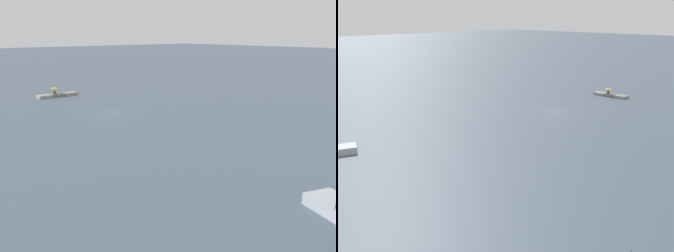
% 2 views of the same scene
% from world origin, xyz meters
% --- Properties ---
extents(ground_plane, '(500.00, 500.00, 0.00)m').
position_xyz_m(ground_plane, '(0.00, 0.00, 0.00)').
color(ground_plane, '#475666').
extents(seawall_pier, '(7.14, 1.92, 0.53)m').
position_xyz_m(seawall_pier, '(0.00, -18.21, 0.27)').
color(seawall_pier, gray).
rests_on(seawall_pier, ground_plane).
extents(person_seated_maroon_left, '(0.44, 0.63, 0.73)m').
position_xyz_m(person_seated_maroon_left, '(0.50, -18.05, 0.78)').
color(person_seated_maroon_left, '#1E2333').
rests_on(person_seated_maroon_left, seawall_pier).
extents(umbrella_open_yellow, '(1.29, 1.29, 1.28)m').
position_xyz_m(umbrella_open_yellow, '(0.51, -18.17, 1.64)').
color(umbrella_open_yellow, black).
rests_on(umbrella_open_yellow, seawall_pier).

